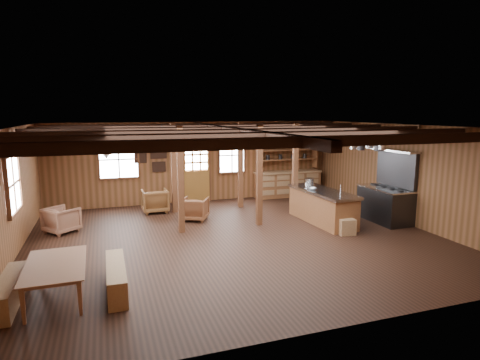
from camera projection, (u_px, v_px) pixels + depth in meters
The scene contains 22 objects.
room at pixel (236, 184), 9.85m from camera, with size 10.04×9.04×2.84m.
ceiling_joists at pixel (234, 131), 9.80m from camera, with size 9.80×8.82×0.18m.
timber_posts at pixel (231, 171), 11.95m from camera, with size 3.95×2.35×2.80m.
back_door at pixel (197, 177), 14.09m from camera, with size 1.02×0.08×2.15m.
window_back_left at pixel (119, 159), 13.15m from camera, with size 1.32×0.06×1.32m.
window_back_right at pixel (232, 155), 14.39m from camera, with size 1.02×0.06×1.32m.
window_left at pixel (13, 184), 8.70m from camera, with size 0.14×1.24×1.32m.
notice_boards at pixel (153, 157), 13.49m from camera, with size 1.08×0.03×0.90m.
back_counter at pixel (287, 181), 14.99m from camera, with size 2.55×0.60×2.45m.
pendant_lamps at pixel (138, 148), 9.92m from camera, with size 1.86×2.36×0.66m.
pot_rack at pixel (351, 144), 11.12m from camera, with size 0.43×3.00×0.45m.
kitchen_island at pixel (322, 206), 11.51m from camera, with size 1.02×2.55×1.20m.
step_stool at pixel (347, 227), 10.38m from camera, with size 0.47×0.33×0.41m, color #906241.
commercial_range at pixel (387, 199), 11.60m from camera, with size 0.87×1.69×2.09m.
dining_table at pixel (59, 281), 6.84m from camera, with size 1.73×0.97×0.61m, color #976144.
bench_wall at pixel (9, 291), 6.62m from camera, with size 0.31×1.63×0.45m, color #906241.
bench_aisle at pixel (116, 277), 7.15m from camera, with size 0.32×1.71×0.47m, color #906241.
armchair_a at pixel (155, 201), 12.66m from camera, with size 0.78×0.80×0.73m, color brown.
armchair_b at pixel (195, 209), 11.76m from camera, with size 0.71×0.73×0.66m, color brown.
armchair_c at pixel (62, 220), 10.55m from camera, with size 0.73×0.75×0.68m, color brown.
counter_pot at pixel (309, 181), 12.35m from camera, with size 0.30×0.30×0.18m, color silver.
bowl at pixel (312, 189), 11.44m from camera, with size 0.27×0.27×0.07m, color silver.
Camera 1 is at (-3.04, -9.20, 3.16)m, focal length 30.00 mm.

